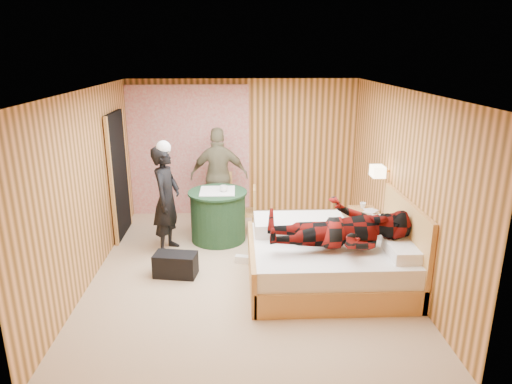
{
  "coord_description": "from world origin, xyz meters",
  "views": [
    {
      "loc": [
        -0.11,
        -5.88,
        2.97
      ],
      "look_at": [
        0.15,
        0.31,
        1.05
      ],
      "focal_mm": 32.0,
      "sensor_mm": 36.0,
      "label": 1
    }
  ],
  "objects_px": {
    "wall_lamp": "(378,171)",
    "bed": "(332,260)",
    "chair_far": "(220,195)",
    "chair_near": "(248,208)",
    "man_on_bed": "(341,218)",
    "nightstand": "(364,227)",
    "round_table": "(218,215)",
    "man_at_table": "(219,176)",
    "duffel_bag": "(176,265)",
    "woman_standing": "(167,200)"
  },
  "relations": [
    {
      "from": "wall_lamp",
      "to": "bed",
      "type": "relative_size",
      "value": 0.12
    },
    {
      "from": "wall_lamp",
      "to": "chair_far",
      "type": "height_order",
      "value": "wall_lamp"
    },
    {
      "from": "bed",
      "to": "chair_near",
      "type": "bearing_deg",
      "value": 122.28
    },
    {
      "from": "bed",
      "to": "man_on_bed",
      "type": "distance_m",
      "value": 0.71
    },
    {
      "from": "nightstand",
      "to": "round_table",
      "type": "distance_m",
      "value": 2.34
    },
    {
      "from": "chair_far",
      "to": "man_at_table",
      "type": "relative_size",
      "value": 0.54
    },
    {
      "from": "chair_near",
      "to": "duffel_bag",
      "type": "xyz_separation_m",
      "value": [
        -1.04,
        -1.4,
        -0.33
      ]
    },
    {
      "from": "nightstand",
      "to": "woman_standing",
      "type": "xyz_separation_m",
      "value": [
        -3.07,
        -0.08,
        0.53
      ]
    },
    {
      "from": "wall_lamp",
      "to": "duffel_bag",
      "type": "bearing_deg",
      "value": -168.21
    },
    {
      "from": "wall_lamp",
      "to": "nightstand",
      "type": "height_order",
      "value": "wall_lamp"
    },
    {
      "from": "nightstand",
      "to": "duffel_bag",
      "type": "height_order",
      "value": "nightstand"
    },
    {
      "from": "wall_lamp",
      "to": "bed",
      "type": "distance_m",
      "value": 1.54
    },
    {
      "from": "bed",
      "to": "round_table",
      "type": "xyz_separation_m",
      "value": [
        -1.56,
        1.52,
        0.09
      ]
    },
    {
      "from": "duffel_bag",
      "to": "man_at_table",
      "type": "height_order",
      "value": "man_at_table"
    },
    {
      "from": "wall_lamp",
      "to": "round_table",
      "type": "relative_size",
      "value": 0.27
    },
    {
      "from": "bed",
      "to": "nightstand",
      "type": "height_order",
      "value": "bed"
    },
    {
      "from": "man_at_table",
      "to": "duffel_bag",
      "type": "bearing_deg",
      "value": 76.34
    },
    {
      "from": "man_at_table",
      "to": "chair_near",
      "type": "bearing_deg",
      "value": 129.47
    },
    {
      "from": "round_table",
      "to": "man_on_bed",
      "type": "height_order",
      "value": "man_on_bed"
    },
    {
      "from": "man_on_bed",
      "to": "duffel_bag",
      "type": "bearing_deg",
      "value": 166.61
    },
    {
      "from": "woman_standing",
      "to": "man_at_table",
      "type": "xyz_separation_m",
      "value": [
        0.75,
        1.17,
        0.04
      ]
    },
    {
      "from": "bed",
      "to": "duffel_bag",
      "type": "bearing_deg",
      "value": 172.48
    },
    {
      "from": "nightstand",
      "to": "chair_near",
      "type": "relative_size",
      "value": 0.7
    },
    {
      "from": "chair_far",
      "to": "duffel_bag",
      "type": "xyz_separation_m",
      "value": [
        -0.55,
        -1.98,
        -0.38
      ]
    },
    {
      "from": "nightstand",
      "to": "man_on_bed",
      "type": "height_order",
      "value": "man_on_bed"
    },
    {
      "from": "man_at_table",
      "to": "round_table",
      "type": "bearing_deg",
      "value": 91.24
    },
    {
      "from": "duffel_bag",
      "to": "chair_far",
      "type": "bearing_deg",
      "value": 84.04
    },
    {
      "from": "chair_far",
      "to": "duffel_bag",
      "type": "relative_size",
      "value": 1.62
    },
    {
      "from": "wall_lamp",
      "to": "woman_standing",
      "type": "xyz_separation_m",
      "value": [
        -3.12,
        0.26,
        -0.48
      ]
    },
    {
      "from": "nightstand",
      "to": "chair_near",
      "type": "height_order",
      "value": "chair_near"
    },
    {
      "from": "chair_near",
      "to": "man_on_bed",
      "type": "xyz_separation_m",
      "value": [
        1.09,
        -1.91,
        0.52
      ]
    },
    {
      "from": "round_table",
      "to": "man_on_bed",
      "type": "xyz_separation_m",
      "value": [
        1.59,
        -1.75,
        0.58
      ]
    },
    {
      "from": "bed",
      "to": "man_at_table",
      "type": "height_order",
      "value": "man_at_table"
    },
    {
      "from": "wall_lamp",
      "to": "bed",
      "type": "bearing_deg",
      "value": -132.26
    },
    {
      "from": "nightstand",
      "to": "man_at_table",
      "type": "bearing_deg",
      "value": 154.99
    },
    {
      "from": "nightstand",
      "to": "round_table",
      "type": "xyz_separation_m",
      "value": [
        -2.32,
        0.29,
        0.13
      ]
    },
    {
      "from": "wall_lamp",
      "to": "nightstand",
      "type": "distance_m",
      "value": 1.07
    },
    {
      "from": "round_table",
      "to": "woman_standing",
      "type": "xyz_separation_m",
      "value": [
        -0.75,
        -0.37,
        0.4
      ]
    },
    {
      "from": "duffel_bag",
      "to": "woman_standing",
      "type": "xyz_separation_m",
      "value": [
        -0.21,
        0.87,
        0.66
      ]
    },
    {
      "from": "chair_near",
      "to": "woman_standing",
      "type": "relative_size",
      "value": 0.51
    },
    {
      "from": "round_table",
      "to": "woman_standing",
      "type": "height_order",
      "value": "woman_standing"
    },
    {
      "from": "round_table",
      "to": "man_on_bed",
      "type": "distance_m",
      "value": 2.43
    },
    {
      "from": "nightstand",
      "to": "man_on_bed",
      "type": "bearing_deg",
      "value": -116.57
    },
    {
      "from": "man_on_bed",
      "to": "chair_far",
      "type": "bearing_deg",
      "value": 122.41
    },
    {
      "from": "man_at_table",
      "to": "woman_standing",
      "type": "bearing_deg",
      "value": 58.35
    },
    {
      "from": "nightstand",
      "to": "duffel_bag",
      "type": "relative_size",
      "value": 1.02
    },
    {
      "from": "man_at_table",
      "to": "man_on_bed",
      "type": "distance_m",
      "value": 3.0
    },
    {
      "from": "wall_lamp",
      "to": "woman_standing",
      "type": "bearing_deg",
      "value": 175.18
    },
    {
      "from": "round_table",
      "to": "chair_near",
      "type": "distance_m",
      "value": 0.53
    },
    {
      "from": "bed",
      "to": "chair_near",
      "type": "distance_m",
      "value": 1.99
    }
  ]
}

